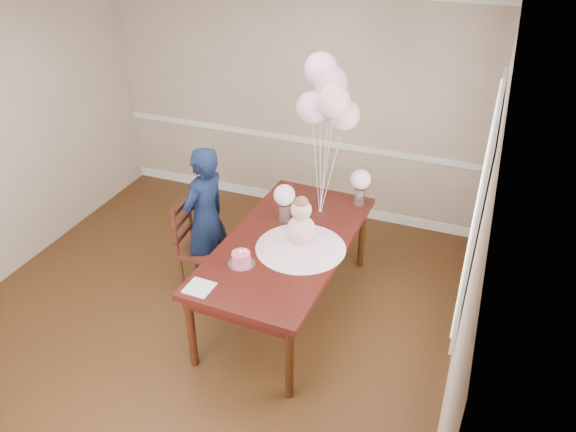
{
  "coord_description": "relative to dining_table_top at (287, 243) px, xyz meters",
  "views": [
    {
      "loc": [
        2.19,
        -3.36,
        3.61
      ],
      "look_at": [
        0.68,
        0.57,
        1.05
      ],
      "focal_mm": 35.0,
      "sensor_mm": 36.0,
      "label": 1
    }
  ],
  "objects": [
    {
      "name": "window_frame",
      "position": [
        1.56,
        -0.06,
        0.78
      ],
      "size": [
        0.02,
        1.66,
        1.56
      ],
      "primitive_type": "cube",
      "color": "silver",
      "rests_on": "wall_right"
    },
    {
      "name": "balloon_a",
      "position": [
        0.02,
        0.58,
        1.08
      ],
      "size": [
        0.3,
        0.3,
        0.3
      ],
      "primitive_type": "sphere",
      "color": "#E2A0BB",
      "rests_on": "balloon_ribbon_a"
    },
    {
      "name": "table_apron",
      "position": [
        0.0,
        0.0,
        -0.08
      ],
      "size": [
        1.03,
        2.04,
        0.11
      ],
      "primitive_type": "cube",
      "rotation": [
        0.0,
        0.0,
        -0.04
      ],
      "color": "black",
      "rests_on": "table_leg_fl"
    },
    {
      "name": "baby_torso",
      "position": [
        0.16,
        -0.06,
        0.22
      ],
      "size": [
        0.25,
        0.25,
        0.25
      ],
      "primitive_type": "sphere",
      "color": "#ED95C6",
      "rests_on": "baby_skirt"
    },
    {
      "name": "cake_flower_a",
      "position": [
        -0.23,
        -0.47,
        0.16
      ],
      "size": [
        0.03,
        0.03,
        0.03
      ],
      "primitive_type": "sphere",
      "color": "white",
      "rests_on": "birthday_cake"
    },
    {
      "name": "chair_leg_br",
      "position": [
        -0.76,
        0.24,
        -0.56
      ],
      "size": [
        0.04,
        0.04,
        0.41
      ],
      "primitive_type": "cylinder",
      "rotation": [
        0.0,
        0.0,
        0.09
      ],
      "color": "#38190F",
      "rests_on": "floor"
    },
    {
      "name": "table_leg_bl",
      "position": [
        -0.41,
        0.99,
        -0.4
      ],
      "size": [
        0.08,
        0.08,
        0.74
      ],
      "primitive_type": "cylinder",
      "rotation": [
        0.0,
        0.0,
        -0.04
      ],
      "color": "black",
      "rests_on": "floor"
    },
    {
      "name": "dining_table_top",
      "position": [
        0.0,
        0.0,
        0.0
      ],
      "size": [
        1.14,
        2.15,
        0.05
      ],
      "primitive_type": "cube",
      "rotation": [
        0.0,
        0.0,
        -0.04
      ],
      "color": "black",
      "rests_on": "table_leg_fl"
    },
    {
      "name": "balloon_b",
      "position": [
        0.23,
        0.52,
        1.19
      ],
      "size": [
        0.3,
        0.3,
        0.3
      ],
      "primitive_type": "sphere",
      "color": "#E8A4B1",
      "rests_on": "balloon_ribbon_b"
    },
    {
      "name": "roses_near",
      "position": [
        -0.15,
        0.32,
        0.3
      ],
      "size": [
        0.2,
        0.2,
        0.2
      ],
      "primitive_type": "sphere",
      "color": "silver",
      "rests_on": "rose_vase_near"
    },
    {
      "name": "chair_slat_top",
      "position": [
        -1.1,
        0.04,
        0.12
      ],
      "size": [
        0.06,
        0.38,
        0.05
      ],
      "primitive_type": "cube",
      "rotation": [
        0.0,
        0.0,
        0.09
      ],
      "color": "#32180D",
      "rests_on": "dining_chair_seat"
    },
    {
      "name": "baby_skirt",
      "position": [
        0.16,
        -0.06,
        0.08
      ],
      "size": [
        0.83,
        0.83,
        0.11
      ],
      "primitive_type": "cone",
      "rotation": [
        0.0,
        0.0,
        -0.04
      ],
      "color": "#F2B2CE",
      "rests_on": "dining_table_top"
    },
    {
      "name": "baby_hair",
      "position": [
        0.16,
        -0.06,
        0.48
      ],
      "size": [
        0.13,
        0.13,
        0.13
      ],
      "primitive_type": "sphere",
      "color": "brown",
      "rests_on": "baby_head"
    },
    {
      "name": "cake_flower_b",
      "position": [
        -0.2,
        -0.45,
        0.16
      ],
      "size": [
        0.03,
        0.03,
        0.03
      ],
      "primitive_type": "sphere",
      "color": "white",
      "rests_on": "birthday_cake"
    },
    {
      "name": "chair_back_post_l",
      "position": [
        -1.09,
        -0.13,
        -0.07
      ],
      "size": [
        0.04,
        0.04,
        0.53
      ],
      "primitive_type": "cylinder",
      "rotation": [
        0.0,
        0.0,
        0.09
      ],
      "color": "#3B1710",
      "rests_on": "dining_chair_seat"
    },
    {
      "name": "wall_right",
      "position": [
        1.58,
        -0.56,
        0.58
      ],
      "size": [
        0.02,
        5.0,
        2.7
      ],
      "primitive_type": "cube",
      "color": "tan",
      "rests_on": "floor"
    },
    {
      "name": "floor",
      "position": [
        -0.67,
        -0.56,
        -0.77
      ],
      "size": [
        4.5,
        5.0,
        0.0
      ],
      "primitive_type": "cube",
      "color": "#331C0C",
      "rests_on": "ground"
    },
    {
      "name": "wall_back",
      "position": [
        -0.67,
        1.94,
        0.58
      ],
      "size": [
        4.5,
        0.02,
        2.7
      ],
      "primitive_type": "cube",
      "color": "tan",
      "rests_on": "floor"
    },
    {
      "name": "balloon_c",
      "position": [
        0.15,
        0.68,
        1.29
      ],
      "size": [
        0.3,
        0.3,
        0.3
      ],
      "primitive_type": "sphere",
      "color": "#D899AD",
      "rests_on": "balloon_ribbon_c"
    },
    {
      "name": "balloon_ribbon_a",
      "position": [
        0.08,
        0.58,
        0.48
      ],
      "size": [
        0.1,
        0.01,
        0.88
      ],
      "primitive_type": "cylinder",
      "rotation": [
        0.0,
        -0.1,
        -0.04
      ],
      "color": "white",
      "rests_on": "balloon_weight"
    },
    {
      "name": "balloon_ribbon_e",
      "position": [
        0.21,
        0.62,
        0.45
      ],
      "size": [
        0.15,
        0.07,
        0.82
      ],
      "primitive_type": "cylinder",
      "rotation": [
        -0.09,
        0.17,
        -0.04
      ],
      "color": "white",
      "rests_on": "balloon_weight"
    },
    {
      "name": "chair_rail_trim",
      "position": [
        -0.67,
        1.93,
        0.13
      ],
      "size": [
        4.5,
        0.02,
        0.07
      ],
      "primitive_type": "cube",
      "color": "white",
      "rests_on": "wall_back"
    },
    {
      "name": "table_leg_fr",
      "position": [
        0.41,
        -0.99,
        -0.4
      ],
      "size": [
        0.08,
        0.08,
        0.74
      ],
      "primitive_type": "cylinder",
      "rotation": [
        0.0,
        0.0,
        -0.04
      ],
      "color": "black",
      "rests_on": "floor"
    },
    {
      "name": "chair_leg_fr",
      "position": [
        -0.73,
        -0.1,
        -0.56
      ],
      "size": [
        0.04,
        0.04,
        0.41
      ],
      "primitive_type": "cylinder",
      "rotation": [
        0.0,
        0.0,
        0.09
      ],
      "color": "#3C1510",
      "rests_on": "floor"
    },
    {
      "name": "chair_leg_bl",
      "position": [
        -1.1,
        0.21,
        -0.56
      ],
      "size": [
        0.04,
        0.04,
        0.41
      ],
      "primitive_type": "cylinder",
      "rotation": [
        0.0,
        0.0,
        0.09
      ],
      "color": "#37140F",
      "rests_on": "floor"
    },
    {
      "name": "table_leg_br",
      "position": [
        0.48,
        0.95,
        -0.4
      ],
      "size": [
        0.08,
        0.08,
        0.74
      ],
      "primitive_type": "cylinder",
      "rotation": [
        0.0,
        0.0,
        -0.04
      ],
      "color": "black",
      "rests_on": "floor"
    },
    {
      "name": "dining_chair_seat",
      "position": [
        -0.92,
        0.06,
        -0.34
      ],
      "size": [
        0.45,
        0.45,
        0.05
      ],
      "primitive_type": "cube",
      "rotation": [
        0.0,
        0.0,
        0.09
      ],
      "color": "#3D1A10",
      "rests_on": "chair_leg_fl"
    },
    {
      "name": "chair_leg_fl",
      "position": [
        -1.07,
        -0.13,
        -0.56
      ],
      "size": [
        0.04,
        0.04,
        0.41
      ],
      "primitive_type": "cylinder",
      "rotation": [
        0.0,
        0.0,
        0.09
      ],
      "color": "#3A200F",
      "rests_on": "floor"
    },
    {
      "name": "roses_far",
      "position": [
        0.44,
        0.88,
        0.3
      ],
      "size": [
        0.2,
        0.2,
        0.2
      ],
      "primitive_type": "sphere",
      "color": "white",
      "rests_on": "rose_vase_far"
    },
    {
      "name": "balloon_ribbon_b",
      "position": [
        0.18,
        0.55,
        0.53
      ],
      "size": [
        0.11,
        0.06,
        0.99
      ],
      "primitive_type": "cylinder",
      "rotation": [
        0.05,
        0.1,
        -0.04
      ],
      "color": "white",
      "rests_on": "balloon_weight"
    },
    {
      "name": "rose_vase_near",
      "position": [
        -0.15,
        0.32,
        0.11
      ],
      "size": [
        0.11,
        0.11,
        0.17
      ],
      "primitive_type": "cylinder",
      "rotation": [
        0.0,
        0.0,
        -0.04
      ],
      "color": "white",
      "rests_on": "dining_table_top"
    },
    {
      "name": "chair_slat_low",
      "position": [
        -1.1,
        0.04,
        -0.18
      ],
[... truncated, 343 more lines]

